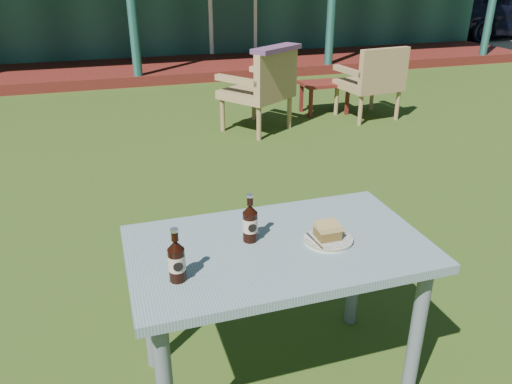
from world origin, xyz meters
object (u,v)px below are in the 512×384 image
object	(u,v)px
cake_slice	(328,230)
plate	(328,239)
cafe_table	(278,265)
cola_bottle_far	(177,260)
car_near	(495,9)
armchair_left	(263,86)
side_table	(325,87)
cola_bottle_near	(250,222)
armchair_right	(373,79)

from	to	relation	value
cake_slice	plate	bearing A→B (deg)	-72.98
cafe_table	plate	world-z (taller)	plate
cola_bottle_far	cake_slice	bearing A→B (deg)	8.69
car_near	cafe_table	distance (m)	13.13
cafe_table	armchair_left	bearing A→B (deg)	72.69
plate	cake_slice	size ratio (longest dim) A/B	2.22
side_table	plate	bearing A→B (deg)	-114.85
cake_slice	cola_bottle_near	bearing A→B (deg)	162.56
cafe_table	cake_slice	size ratio (longest dim) A/B	13.04
cake_slice	cola_bottle_far	xyz separation A→B (m)	(-0.63, -0.10, 0.04)
cake_slice	side_table	xyz separation A→B (m)	(1.91, 4.11, -0.42)
armchair_right	plate	bearing A→B (deg)	-122.31
cola_bottle_far	side_table	bearing A→B (deg)	58.93
cake_slice	armchair_right	size ratio (longest dim) A/B	0.11
armchair_left	side_table	distance (m)	1.11
plate	side_table	distance (m)	4.55
cola_bottle_near	cola_bottle_far	bearing A→B (deg)	-149.91
armchair_right	side_table	xyz separation A→B (m)	(-0.43, 0.42, -0.15)
cola_bottle_far	armchair_right	bearing A→B (deg)	51.93
cafe_table	side_table	size ratio (longest dim) A/B	2.00
cake_slice	side_table	world-z (taller)	cake_slice
armchair_left	armchair_right	bearing A→B (deg)	2.46
plate	cake_slice	world-z (taller)	cake_slice
cola_bottle_far	side_table	distance (m)	4.93
plate	cola_bottle_near	bearing A→B (deg)	161.80
cola_bottle_near	cola_bottle_far	distance (m)	0.38
cola_bottle_far	cola_bottle_near	bearing A→B (deg)	30.09
plate	cola_bottle_near	world-z (taller)	cola_bottle_near
cola_bottle_near	car_near	bearing A→B (deg)	44.84
cake_slice	armchair_left	world-z (taller)	armchair_left
cafe_table	armchair_right	world-z (taller)	armchair_right
car_near	armchair_left	world-z (taller)	car_near
car_near	cola_bottle_far	bearing A→B (deg)	128.70
cola_bottle_near	cake_slice	bearing A→B (deg)	-17.44
cake_slice	side_table	bearing A→B (deg)	65.11
cola_bottle_near	cola_bottle_far	size ratio (longest dim) A/B	1.00
car_near	cake_slice	bearing A→B (deg)	130.33
armchair_right	cake_slice	bearing A→B (deg)	-122.36
plate	armchair_left	size ratio (longest dim) A/B	0.22
armchair_right	side_table	bearing A→B (deg)	136.01
car_near	cafe_table	xyz separation A→B (m)	(-9.23, -9.34, -0.10)
armchair_left	armchair_right	xyz separation A→B (m)	(1.42, 0.06, -0.02)
cake_slice	cola_bottle_far	bearing A→B (deg)	-171.31
cola_bottle_near	side_table	size ratio (longest dim) A/B	0.34
plate	armchair_left	bearing A→B (deg)	75.79
cola_bottle_near	armchair_right	xyz separation A→B (m)	(2.64, 3.60, -0.31)
cola_bottle_far	side_table	xyz separation A→B (m)	(2.53, 4.21, -0.46)
car_near	plate	xyz separation A→B (m)	(-9.03, -9.38, 0.01)
cafe_table	armchair_left	xyz separation A→B (m)	(1.12, 3.60, -0.11)
cola_bottle_far	plate	bearing A→B (deg)	8.24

